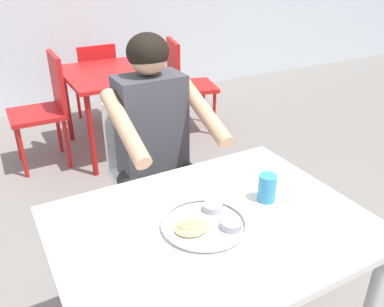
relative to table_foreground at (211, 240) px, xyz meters
The scene contains 9 objects.
table_foreground is the anchor object (origin of this frame).
thali_tray 0.09m from the table_foreground, behind, with size 0.30×0.30×0.03m.
drinking_cup 0.29m from the table_foreground, ahead, with size 0.07×0.07×0.11m.
chair_foreground 0.93m from the table_foreground, 82.75° to the left, with size 0.39×0.40×0.86m.
diner_foreground 0.71m from the table_foreground, 80.51° to the left, with size 0.49×0.55×1.25m.
table_background_red 2.23m from the table_foreground, 79.43° to the left, with size 0.85×0.89×0.70m.
chair_red_left 2.21m from the table_foreground, 94.81° to the left, with size 0.43×0.42×0.89m.
chair_red_right 2.50m from the table_foreground, 64.26° to the left, with size 0.50×0.52×0.88m.
chair_red_far 2.88m from the table_foreground, 81.81° to the left, with size 0.39×0.40×0.81m.
Camera 1 is at (-0.57, -0.98, 1.57)m, focal length 36.90 mm.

